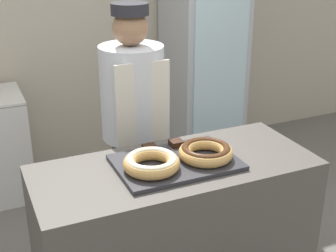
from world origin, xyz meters
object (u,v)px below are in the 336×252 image
Objects in this scene: brownie_back_right at (176,143)px; beverage_fridge at (203,58)px; brownie_back_left at (150,148)px; serving_tray at (176,162)px; donut_light_glaze at (151,162)px; donut_chocolate_glaze at (206,151)px; baker_person at (134,127)px.

brownie_back_right is 0.04× the size of beverage_fridge.
brownie_back_left and brownie_back_right have the same top height.
serving_tray is at bearing -121.98° from beverage_fridge.
donut_light_glaze is at bearing -109.86° from brownie_back_left.
donut_light_glaze is 0.22m from brownie_back_left.
baker_person is at bearing 100.62° from donut_chocolate_glaze.
baker_person reaches higher than serving_tray.
brownie_back_right is (0.23, 0.21, -0.02)m from donut_light_glaze.
donut_light_glaze is at bearing -124.83° from beverage_fridge.
brownie_back_left is 1.97m from beverage_fridge.
donut_light_glaze is at bearing -103.14° from baker_person.
beverage_fridge is (1.01, 1.58, 0.01)m from brownie_back_right.
donut_light_glaze and donut_chocolate_glaze have the same top height.
brownie_back_left is (0.07, 0.21, -0.02)m from donut_light_glaze.
serving_tray is 8.95× the size of brownie_back_right.
brownie_back_left is at bearing -100.39° from baker_person.
baker_person is at bearing 76.86° from donut_light_glaze.
brownie_back_right is 0.04× the size of baker_person.
beverage_fridge is (0.94, 1.79, -0.01)m from donut_chocolate_glaze.
donut_chocolate_glaze reaches higher than brownie_back_left.
donut_light_glaze is 0.31m from brownie_back_right.
baker_person reaches higher than brownie_back_right.
donut_light_glaze is at bearing -138.48° from brownie_back_right.
beverage_fridge reaches higher than donut_light_glaze.
baker_person is at bearing 88.60° from serving_tray.
donut_light_glaze is 4.09× the size of brownie_back_right.
donut_chocolate_glaze is at bearing -41.52° from brownie_back_left.
beverage_fridge reaches higher than serving_tray.
baker_person is at bearing 79.61° from brownie_back_left.
beverage_fridge is at bearing 44.59° from baker_person.
beverage_fridge is at bearing 55.17° from donut_light_glaze.
beverage_fridge reaches higher than baker_person.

